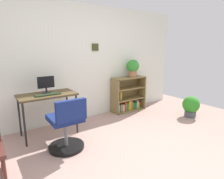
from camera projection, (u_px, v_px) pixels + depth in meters
ground_plane at (155, 168)px, 2.37m from camera, size 6.24×6.24×0.00m
wall_back at (78, 63)px, 3.85m from camera, size 5.20×0.12×2.31m
desk at (47, 98)px, 3.16m from camera, size 0.92×0.51×0.72m
monitor at (46, 84)px, 3.18m from camera, size 0.28×0.14×0.28m
keyboard at (48, 95)px, 3.06m from camera, size 0.41×0.11×0.02m
office_chair at (67, 127)px, 2.73m from camera, size 0.52×0.55×0.80m
bookshelf_low at (127, 96)px, 4.50m from camera, size 0.82×0.30×0.80m
potted_plant_on_shelf at (133, 67)px, 4.37m from camera, size 0.29×0.29×0.40m
potted_plant_floor at (191, 106)px, 4.09m from camera, size 0.36×0.36×0.45m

